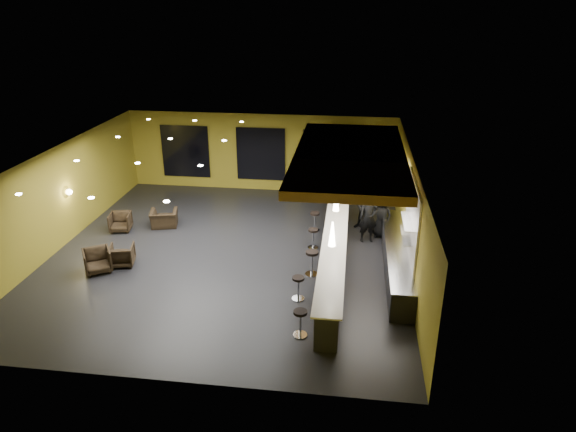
# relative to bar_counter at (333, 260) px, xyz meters

# --- Properties ---
(floor) EXTENTS (12.00, 13.00, 0.10)m
(floor) POSITION_rel_bar_counter_xyz_m (-3.65, 1.00, -0.55)
(floor) COLOR black
(floor) RESTS_ON ground
(ceiling) EXTENTS (12.00, 13.00, 0.10)m
(ceiling) POSITION_rel_bar_counter_xyz_m (-3.65, 1.00, 3.05)
(ceiling) COLOR black
(wall_back) EXTENTS (12.00, 0.10, 3.50)m
(wall_back) POSITION_rel_bar_counter_xyz_m (-3.65, 7.55, 1.25)
(wall_back) COLOR olive
(wall_back) RESTS_ON floor
(wall_front) EXTENTS (12.00, 0.10, 3.50)m
(wall_front) POSITION_rel_bar_counter_xyz_m (-3.65, -5.55, 1.25)
(wall_front) COLOR olive
(wall_front) RESTS_ON floor
(wall_left) EXTENTS (0.10, 13.00, 3.50)m
(wall_left) POSITION_rel_bar_counter_xyz_m (-9.70, 1.00, 1.25)
(wall_left) COLOR olive
(wall_left) RESTS_ON floor
(wall_right) EXTENTS (0.10, 13.00, 3.50)m
(wall_right) POSITION_rel_bar_counter_xyz_m (2.40, 1.00, 1.25)
(wall_right) COLOR olive
(wall_right) RESTS_ON floor
(wood_soffit) EXTENTS (3.60, 8.00, 0.28)m
(wood_soffit) POSITION_rel_bar_counter_xyz_m (0.35, 2.00, 2.86)
(wood_soffit) COLOR #AA7431
(wood_soffit) RESTS_ON ceiling
(window_left) EXTENTS (2.20, 0.06, 2.40)m
(window_left) POSITION_rel_bar_counter_xyz_m (-7.15, 7.44, 1.20)
(window_left) COLOR black
(window_left) RESTS_ON wall_back
(window_center) EXTENTS (2.20, 0.06, 2.40)m
(window_center) POSITION_rel_bar_counter_xyz_m (-3.65, 7.44, 1.20)
(window_center) COLOR black
(window_center) RESTS_ON wall_back
(window_right) EXTENTS (2.20, 0.06, 2.40)m
(window_right) POSITION_rel_bar_counter_xyz_m (-0.65, 7.44, 1.20)
(window_right) COLOR black
(window_right) RESTS_ON wall_back
(tile_backsplash) EXTENTS (0.06, 3.20, 2.40)m
(tile_backsplash) POSITION_rel_bar_counter_xyz_m (2.31, 0.00, 1.50)
(tile_backsplash) COLOR white
(tile_backsplash) RESTS_ON wall_right
(bar_counter) EXTENTS (0.60, 8.00, 1.00)m
(bar_counter) POSITION_rel_bar_counter_xyz_m (0.00, 0.00, 0.00)
(bar_counter) COLOR black
(bar_counter) RESTS_ON floor
(bar_top) EXTENTS (0.78, 8.10, 0.05)m
(bar_top) POSITION_rel_bar_counter_xyz_m (0.00, 0.00, 0.52)
(bar_top) COLOR white
(bar_top) RESTS_ON bar_counter
(prep_counter) EXTENTS (0.70, 6.00, 0.86)m
(prep_counter) POSITION_rel_bar_counter_xyz_m (2.00, 0.50, -0.07)
(prep_counter) COLOR black
(prep_counter) RESTS_ON floor
(prep_top) EXTENTS (0.72, 6.00, 0.03)m
(prep_top) POSITION_rel_bar_counter_xyz_m (2.00, 0.50, 0.39)
(prep_top) COLOR silver
(prep_top) RESTS_ON prep_counter
(wall_shelf_lower) EXTENTS (0.30, 1.50, 0.03)m
(wall_shelf_lower) POSITION_rel_bar_counter_xyz_m (2.17, -0.20, 1.10)
(wall_shelf_lower) COLOR silver
(wall_shelf_lower) RESTS_ON wall_right
(wall_shelf_upper) EXTENTS (0.30, 1.50, 0.03)m
(wall_shelf_upper) POSITION_rel_bar_counter_xyz_m (2.17, -0.20, 1.55)
(wall_shelf_upper) COLOR silver
(wall_shelf_upper) RESTS_ON wall_right
(column) EXTENTS (0.60, 0.60, 3.50)m
(column) POSITION_rel_bar_counter_xyz_m (0.00, 4.60, 1.25)
(column) COLOR olive
(column) RESTS_ON floor
(wall_sconce) EXTENTS (0.22, 0.22, 0.22)m
(wall_sconce) POSITION_rel_bar_counter_xyz_m (-9.53, 1.50, 1.30)
(wall_sconce) COLOR #FFE5B2
(wall_sconce) RESTS_ON wall_left
(pendant_0) EXTENTS (0.20, 0.20, 0.70)m
(pendant_0) POSITION_rel_bar_counter_xyz_m (0.00, -2.00, 1.85)
(pendant_0) COLOR white
(pendant_0) RESTS_ON wood_soffit
(pendant_1) EXTENTS (0.20, 0.20, 0.70)m
(pendant_1) POSITION_rel_bar_counter_xyz_m (0.00, 0.50, 1.85)
(pendant_1) COLOR white
(pendant_1) RESTS_ON wood_soffit
(pendant_2) EXTENTS (0.20, 0.20, 0.70)m
(pendant_2) POSITION_rel_bar_counter_xyz_m (0.00, 3.00, 1.85)
(pendant_2) COLOR white
(pendant_2) RESTS_ON wood_soffit
(staff_a) EXTENTS (0.76, 0.59, 1.85)m
(staff_a) POSITION_rel_bar_counter_xyz_m (1.11, 2.59, 0.43)
(staff_a) COLOR black
(staff_a) RESTS_ON floor
(staff_b) EXTENTS (1.03, 0.87, 1.88)m
(staff_b) POSITION_rel_bar_counter_xyz_m (1.06, 3.65, 0.44)
(staff_b) COLOR black
(staff_b) RESTS_ON floor
(staff_c) EXTENTS (0.88, 0.67, 1.62)m
(staff_c) POSITION_rel_bar_counter_xyz_m (1.60, 3.05, 0.31)
(staff_c) COLOR black
(staff_c) RESTS_ON floor
(armchair_a) EXTENTS (1.14, 1.14, 0.76)m
(armchair_a) POSITION_rel_bar_counter_xyz_m (-7.55, -0.78, -0.12)
(armchair_a) COLOR black
(armchair_a) RESTS_ON floor
(armchair_b) EXTENTS (0.92, 0.94, 0.71)m
(armchair_b) POSITION_rel_bar_counter_xyz_m (-6.95, -0.26, -0.15)
(armchair_b) COLOR black
(armchair_b) RESTS_ON floor
(armchair_c) EXTENTS (0.90, 0.92, 0.71)m
(armchair_c) POSITION_rel_bar_counter_xyz_m (-8.16, 2.31, -0.15)
(armchair_c) COLOR black
(armchair_c) RESTS_ON floor
(armchair_d) EXTENTS (1.18, 1.09, 0.65)m
(armchair_d) POSITION_rel_bar_counter_xyz_m (-6.66, 2.90, -0.17)
(armchair_d) COLOR black
(armchair_d) RESTS_ON floor
(bar_stool_0) EXTENTS (0.38, 0.38, 0.75)m
(bar_stool_0) POSITION_rel_bar_counter_xyz_m (-0.70, -3.37, -0.02)
(bar_stool_0) COLOR silver
(bar_stool_0) RESTS_ON floor
(bar_stool_1) EXTENTS (0.37, 0.37, 0.74)m
(bar_stool_1) POSITION_rel_bar_counter_xyz_m (-0.95, -1.62, -0.03)
(bar_stool_1) COLOR silver
(bar_stool_1) RESTS_ON floor
(bar_stool_2) EXTENTS (0.42, 0.42, 0.83)m
(bar_stool_2) POSITION_rel_bar_counter_xyz_m (-0.67, -0.13, 0.03)
(bar_stool_2) COLOR silver
(bar_stool_2) RESTS_ON floor
(bar_stool_3) EXTENTS (0.37, 0.37, 0.73)m
(bar_stool_3) POSITION_rel_bar_counter_xyz_m (-0.79, 1.78, -0.03)
(bar_stool_3) COLOR silver
(bar_stool_3) RESTS_ON floor
(bar_stool_4) EXTENTS (0.38, 0.38, 0.74)m
(bar_stool_4) POSITION_rel_bar_counter_xyz_m (-0.85, 3.26, -0.03)
(bar_stool_4) COLOR silver
(bar_stool_4) RESTS_ON floor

